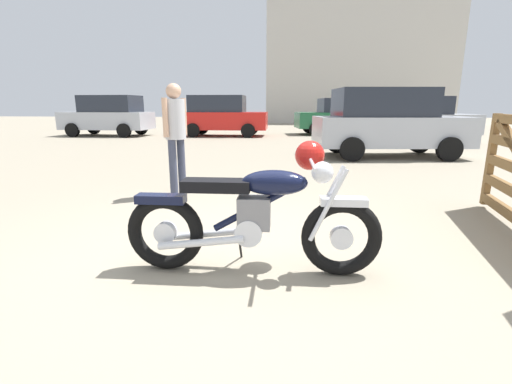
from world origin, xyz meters
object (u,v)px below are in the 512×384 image
(vintage_motorcycle, at_px, (259,214))
(bystander, at_px, (175,128))
(white_estate_far, at_px, (222,115))
(blue_hatchback_right, at_px, (341,117))
(silver_sedan_mid, at_px, (416,119))
(pale_sedan_back, at_px, (108,115))
(dark_sedan_left, at_px, (387,122))

(vintage_motorcycle, height_order, bystander, bystander)
(white_estate_far, bearing_deg, blue_hatchback_right, 14.35)
(silver_sedan_mid, height_order, white_estate_far, white_estate_far)
(bystander, bearing_deg, pale_sedan_back, -31.64)
(pale_sedan_back, distance_m, silver_sedan_mid, 12.96)
(bystander, bearing_deg, blue_hatchback_right, -81.43)
(silver_sedan_mid, xyz_separation_m, white_estate_far, (-7.75, 2.05, 0.08))
(silver_sedan_mid, distance_m, white_estate_far, 8.02)
(vintage_motorcycle, distance_m, pale_sedan_back, 15.25)
(vintage_motorcycle, relative_size, blue_hatchback_right, 0.47)
(white_estate_far, bearing_deg, silver_sedan_mid, -14.75)
(vintage_motorcycle, xyz_separation_m, white_estate_far, (-2.77, 13.42, 0.43))
(bystander, height_order, dark_sedan_left, dark_sedan_left)
(silver_sedan_mid, xyz_separation_m, dark_sedan_left, (-2.15, -4.25, 0.08))
(bystander, relative_size, dark_sedan_left, 0.41)
(vintage_motorcycle, xyz_separation_m, bystander, (-1.44, 2.47, 0.53))
(blue_hatchback_right, bearing_deg, pale_sedan_back, 1.88)
(pale_sedan_back, height_order, blue_hatchback_right, pale_sedan_back)
(dark_sedan_left, height_order, blue_hatchback_right, dark_sedan_left)
(pale_sedan_back, bearing_deg, vintage_motorcycle, 123.80)
(white_estate_far, relative_size, dark_sedan_left, 0.97)
(pale_sedan_back, xyz_separation_m, white_estate_far, (5.10, 0.36, 0.00))
(vintage_motorcycle, distance_m, white_estate_far, 13.71)
(vintage_motorcycle, distance_m, dark_sedan_left, 7.67)
(vintage_motorcycle, distance_m, silver_sedan_mid, 12.41)
(dark_sedan_left, bearing_deg, white_estate_far, 126.44)
(bystander, xyz_separation_m, pale_sedan_back, (-6.43, 10.59, -0.10))
(pale_sedan_back, relative_size, blue_hatchback_right, 0.91)
(bystander, height_order, silver_sedan_mid, silver_sedan_mid)
(dark_sedan_left, bearing_deg, pale_sedan_back, 145.75)
(white_estate_far, height_order, dark_sedan_left, same)
(vintage_motorcycle, distance_m, bystander, 2.91)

